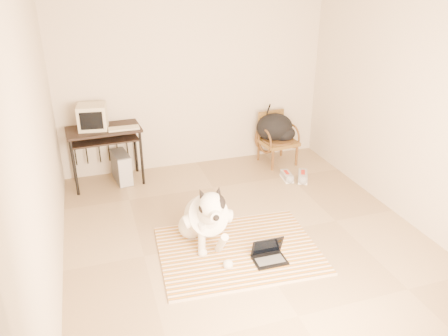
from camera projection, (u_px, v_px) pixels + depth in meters
name	position (u px, v px, depth m)	size (l,w,h in m)	color
floor	(246.00, 237.00, 5.02)	(4.50, 4.50, 0.00)	#9C835F
wall_back	(194.00, 78.00, 6.40)	(4.50, 4.50, 0.00)	beige
wall_front	(388.00, 248.00, 2.51)	(4.50, 4.50, 0.00)	beige
wall_left	(40.00, 149.00, 3.90)	(4.50, 4.50, 0.00)	beige
wall_right	(411.00, 109.00, 5.01)	(4.50, 4.50, 0.00)	beige
rug	(239.00, 250.00, 4.78)	(1.79, 1.41, 0.02)	#B6671A
dog	(206.00, 218.00, 4.76)	(0.56, 1.18, 0.85)	silver
laptop	(269.00, 255.00, 4.58)	(0.35, 0.25, 0.24)	black
computer_desk	(104.00, 137.00, 6.01)	(1.02, 0.61, 0.82)	black
crt_monitor	(93.00, 117.00, 5.89)	(0.42, 0.40, 0.33)	#C2B798
desk_keyboard	(124.00, 128.00, 5.93)	(0.41, 0.15, 0.03)	#C2B798
pc_tower	(122.00, 167.00, 6.26)	(0.27, 0.49, 0.44)	#4F4F51
rattan_chair	(276.00, 138.00, 6.83)	(0.59, 0.57, 0.79)	brown
backpack	(276.00, 128.00, 6.77)	(0.59, 0.48, 0.43)	black
sneaker_left	(287.00, 176.00, 6.38)	(0.15, 0.31, 0.10)	white
sneaker_right	(303.00, 177.00, 6.36)	(0.27, 0.35, 0.12)	white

